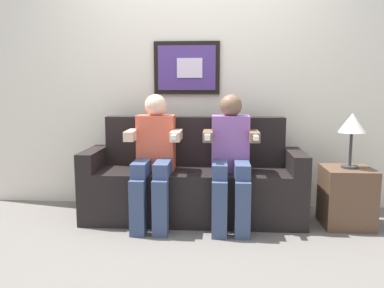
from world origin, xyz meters
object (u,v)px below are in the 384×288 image
side_table_right (347,197)px  table_lamp (352,125)px  person_on_left (154,154)px  couch (193,184)px  person_on_right (231,155)px

side_table_right → table_lamp: 0.61m
person_on_left → side_table_right: (1.63, 0.06, -0.36)m
side_table_right → couch: bearing=175.4°
couch → person_on_left: person_on_left is taller
person_on_right → table_lamp: bearing=3.5°
side_table_right → table_lamp: table_lamp is taller
couch → person_on_right: bearing=-27.4°
couch → side_table_right: couch is taller
person_on_left → person_on_right: bearing=-0.0°
couch → table_lamp: (1.32, -0.11, 0.55)m
person_on_left → side_table_right: size_ratio=2.22×
couch → table_lamp: size_ratio=4.18×
couch → table_lamp: bearing=-4.6°
person_on_left → side_table_right: person_on_left is taller
person_on_right → side_table_right: (0.99, 0.06, -0.36)m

